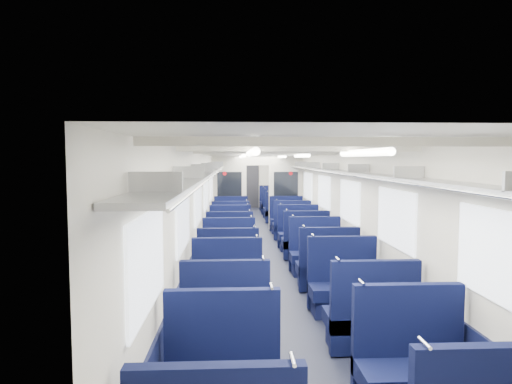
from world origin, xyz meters
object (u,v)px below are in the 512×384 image
(seat_17, at_px, (292,227))
(seat_20, at_px, (231,214))
(seat_9, at_px, (327,270))
(seat_21, at_px, (280,213))
(seat_14, at_px, (230,236))
(seat_7, at_px, (344,289))
(end_door, at_px, (250,186))
(seat_2, at_px, (222,381))
(seat_24, at_px, (232,206))
(seat_10, at_px, (229,258))
(seat_18, at_px, (231,221))
(seat_22, at_px, (232,209))
(bulkhead, at_px, (258,190))
(seat_6, at_px, (227,292))
(seat_23, at_px, (277,210))
(seat_25, at_px, (274,206))
(seat_16, at_px, (231,228))
(seat_27, at_px, (272,203))
(seat_5, at_px, (371,321))
(seat_3, at_px, (412,371))
(seat_4, at_px, (226,321))
(seat_26, at_px, (232,203))
(seat_13, at_px, (305,244))
(seat_12, at_px, (230,245))
(seat_15, at_px, (299,236))
(seat_8, at_px, (228,271))

(seat_17, xyz_separation_m, seat_20, (-1.66, 3.06, 0.00))
(seat_9, height_order, seat_21, same)
(seat_14, bearing_deg, seat_7, -69.35)
(end_door, bearing_deg, seat_7, -86.53)
(seat_2, distance_m, seat_21, 11.54)
(seat_24, bearing_deg, seat_20, -90.00)
(seat_10, relative_size, seat_24, 1.00)
(seat_17, distance_m, seat_18, 2.04)
(seat_17, bearing_deg, seat_22, 111.10)
(bulkhead, xyz_separation_m, seat_14, (-0.83, -3.14, -0.89))
(seat_6, relative_size, seat_7, 1.00)
(seat_23, bearing_deg, seat_25, 90.00)
(seat_16, distance_m, seat_27, 6.81)
(seat_6, relative_size, seat_22, 1.00)
(seat_5, bearing_deg, seat_27, 90.00)
(end_door, height_order, seat_5, end_door)
(seat_3, bearing_deg, seat_4, 142.30)
(seat_4, relative_size, seat_21, 1.00)
(seat_5, height_order, seat_17, same)
(end_door, distance_m, seat_2, 16.22)
(seat_5, bearing_deg, seat_23, 90.00)
(seat_18, relative_size, seat_21, 1.00)
(seat_10, height_order, seat_26, same)
(seat_13, relative_size, seat_26, 1.00)
(seat_27, bearing_deg, seat_5, -90.00)
(end_door, relative_size, seat_7, 1.79)
(seat_9, height_order, seat_16, same)
(end_door, relative_size, seat_12, 1.79)
(seat_16, bearing_deg, end_door, 84.11)
(end_door, relative_size, seat_27, 1.79)
(seat_18, bearing_deg, seat_14, -90.00)
(seat_15, bearing_deg, seat_5, -90.00)
(seat_22, bearing_deg, seat_27, 52.81)
(seat_5, height_order, seat_14, same)
(seat_24, bearing_deg, bulkhead, -77.19)
(seat_16, height_order, seat_18, same)
(seat_12, xyz_separation_m, seat_13, (1.66, 0.06, 0.00))
(seat_8, bearing_deg, seat_17, 70.30)
(seat_24, bearing_deg, seat_15, -76.26)
(end_door, xyz_separation_m, seat_14, (-0.83, -9.26, -0.66))
(seat_6, xyz_separation_m, seat_24, (0.00, 11.23, 0.00))
(seat_4, xyz_separation_m, seat_21, (1.66, 10.06, 0.00))
(seat_9, height_order, seat_23, same)
(seat_21, distance_m, seat_25, 2.28)
(end_door, xyz_separation_m, seat_23, (0.83, -3.74, -0.66))
(seat_6, xyz_separation_m, seat_18, (0.00, 6.96, 0.00))
(seat_2, distance_m, seat_12, 5.85)
(seat_18, xyz_separation_m, seat_25, (1.66, 4.27, 0.00))
(seat_5, distance_m, seat_18, 8.33)
(seat_3, distance_m, seat_13, 5.83)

